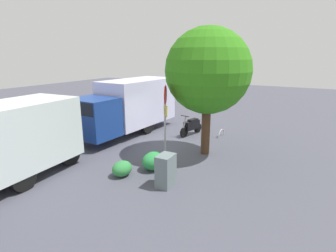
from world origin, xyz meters
name	(u,v)px	position (x,y,z in m)	size (l,w,h in m)	color
ground_plane	(168,148)	(0.00, 0.00, 0.00)	(60.00, 60.00, 0.00)	#474854
box_truck_near	(127,105)	(-1.10, -3.21, 1.64)	(8.62, 2.72, 2.98)	black
motorcycle	(192,126)	(-2.54, 0.09, 0.52)	(1.78, 0.71, 1.20)	black
stop_sign	(165,112)	(1.48, 0.67, 2.13)	(0.71, 0.33, 3.19)	#9E9EA3
street_tree	(208,71)	(-0.18, 1.80, 3.68)	(3.65, 3.65, 5.52)	#47301E
utility_cabinet	(166,171)	(3.40, 1.75, 0.56)	(0.69, 0.49, 1.12)	slate
bike_rack_hoop	(221,136)	(-3.02, 1.67, 0.00)	(0.85, 0.85, 0.05)	#B7B7BC
shrub_near_sign	(122,169)	(3.49, -0.04, 0.28)	(0.82, 0.67, 0.56)	#30843F
shrub_mid_verge	(154,161)	(2.43, 0.68, 0.35)	(1.03, 0.84, 0.70)	#2A8842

